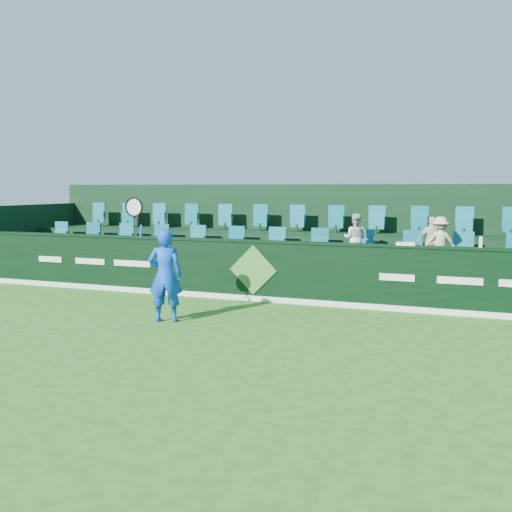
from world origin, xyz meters
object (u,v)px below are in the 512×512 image
at_px(spectator_middle, 432,241).
at_px(spectator_right, 440,242).
at_px(towel, 406,244).
at_px(drinks_bottle, 481,242).
at_px(tennis_player, 165,274).
at_px(spectator_left, 355,238).

relative_size(spectator_middle, spectator_right, 1.00).
xyz_separation_m(towel, drinks_bottle, (1.40, 0.00, 0.08)).
height_order(tennis_player, drinks_bottle, tennis_player).
height_order(tennis_player, spectator_right, tennis_player).
xyz_separation_m(spectator_left, spectator_middle, (1.68, 0.00, -0.02)).
xyz_separation_m(spectator_left, towel, (1.23, -1.12, 0.02)).
bearing_deg(spectator_left, drinks_bottle, 159.95).
bearing_deg(spectator_middle, spectator_right, 172.92).
distance_m(spectator_middle, drinks_bottle, 1.48).
distance_m(spectator_right, towel, 1.27).
relative_size(tennis_player, drinks_bottle, 10.79).
distance_m(tennis_player, spectator_middle, 5.84).
height_order(spectator_right, drinks_bottle, spectator_right).
distance_m(spectator_left, spectator_middle, 1.68).
distance_m(spectator_middle, towel, 1.21).
distance_m(spectator_left, drinks_bottle, 2.87).
bearing_deg(drinks_bottle, spectator_middle, 130.55).
bearing_deg(spectator_left, spectator_middle, -177.03).
bearing_deg(spectator_left, spectator_right, -177.03).
xyz_separation_m(spectator_left, spectator_right, (1.84, 0.00, -0.02)).
relative_size(spectator_middle, drinks_bottle, 4.96).
bearing_deg(spectator_middle, spectator_left, -7.08).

